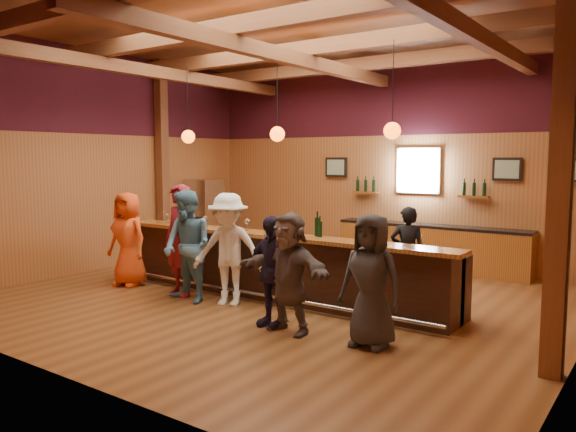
{
  "coord_description": "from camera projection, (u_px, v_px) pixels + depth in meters",
  "views": [
    {
      "loc": [
        5.37,
        -7.34,
        2.33
      ],
      "look_at": [
        0.0,
        0.3,
        1.35
      ],
      "focal_mm": 35.0,
      "sensor_mm": 36.0,
      "label": 1
    }
  ],
  "objects": [
    {
      "name": "room",
      "position": [
        279.0,
        102.0,
        9.0
      ],
      "size": [
        9.04,
        9.0,
        4.52
      ],
      "color": "brown",
      "rests_on": "ground"
    },
    {
      "name": "bar_counter",
      "position": [
        284.0,
        266.0,
        9.35
      ],
      "size": [
        6.3,
        1.07,
        1.11
      ],
      "color": "black",
      "rests_on": "ground"
    },
    {
      "name": "back_bar_cabinet",
      "position": [
        431.0,
        247.0,
        11.58
      ],
      "size": [
        4.0,
        0.52,
        0.95
      ],
      "color": "brown",
      "rests_on": "ground"
    },
    {
      "name": "window",
      "position": [
        418.0,
        171.0,
        11.83
      ],
      "size": [
        0.95,
        0.09,
        0.95
      ],
      "color": "silver",
      "rests_on": "room"
    },
    {
      "name": "framed_pictures",
      "position": [
        459.0,
        169.0,
        11.32
      ],
      "size": [
        5.35,
        0.05,
        0.45
      ],
      "color": "black",
      "rests_on": "room"
    },
    {
      "name": "wine_shelves",
      "position": [
        417.0,
        191.0,
        11.82
      ],
      "size": [
        3.0,
        0.18,
        0.3
      ],
      "color": "brown",
      "rests_on": "room"
    },
    {
      "name": "pendant_lights",
      "position": [
        277.0,
        134.0,
        9.01
      ],
      "size": [
        4.24,
        0.24,
        1.37
      ],
      "color": "black",
      "rests_on": "room"
    },
    {
      "name": "stainless_fridge",
      "position": [
        205.0,
        216.0,
        13.66
      ],
      "size": [
        0.7,
        0.7,
        1.8
      ],
      "primitive_type": "cube",
      "color": "silver",
      "rests_on": "ground"
    },
    {
      "name": "customer_orange",
      "position": [
        128.0,
        239.0,
        10.18
      ],
      "size": [
        0.87,
        0.6,
        1.71
      ],
      "primitive_type": "imported",
      "rotation": [
        0.0,
        0.0,
        0.08
      ],
      "color": "#EF4B16",
      "rests_on": "ground"
    },
    {
      "name": "customer_redvest",
      "position": [
        180.0,
        240.0,
        9.42
      ],
      "size": [
        0.75,
        0.55,
        1.88
      ],
      "primitive_type": "imported",
      "rotation": [
        0.0,
        0.0,
        -0.16
      ],
      "color": "maroon",
      "rests_on": "ground"
    },
    {
      "name": "customer_denim",
      "position": [
        188.0,
        246.0,
        8.99
      ],
      "size": [
        0.98,
        0.82,
        1.82
      ],
      "primitive_type": "imported",
      "rotation": [
        0.0,
        0.0,
        -0.15
      ],
      "color": "#578CAF",
      "rests_on": "ground"
    },
    {
      "name": "customer_white",
      "position": [
        228.0,
        249.0,
        8.81
      ],
      "size": [
        1.3,
        1.01,
        1.78
      ],
      "primitive_type": "imported",
      "rotation": [
        0.0,
        0.0,
        0.35
      ],
      "color": "white",
      "rests_on": "ground"
    },
    {
      "name": "customer_navy",
      "position": [
        272.0,
        271.0,
        7.7
      ],
      "size": [
        0.94,
        0.47,
        1.54
      ],
      "primitive_type": "imported",
      "rotation": [
        0.0,
        0.0,
        -0.11
      ],
      "color": "#1F1933",
      "rests_on": "ground"
    },
    {
      "name": "customer_brown",
      "position": [
        289.0,
        272.0,
        7.43
      ],
      "size": [
        1.55,
        0.63,
        1.62
      ],
      "primitive_type": "imported",
      "rotation": [
        0.0,
        0.0,
        -0.1
      ],
      "color": "#5D4E4A",
      "rests_on": "ground"
    },
    {
      "name": "customer_dark",
      "position": [
        371.0,
        281.0,
        6.87
      ],
      "size": [
        0.81,
        0.53,
        1.65
      ],
      "primitive_type": "imported",
      "rotation": [
        0.0,
        0.0,
        0.01
      ],
      "color": "#2B2B2D",
      "rests_on": "ground"
    },
    {
      "name": "bartender",
      "position": [
        407.0,
        253.0,
        9.22
      ],
      "size": [
        0.66,
        0.56,
        1.54
      ],
      "primitive_type": "imported",
      "rotation": [
        0.0,
        0.0,
        3.54
      ],
      "color": "black",
      "rests_on": "ground"
    },
    {
      "name": "ice_bucket",
      "position": [
        290.0,
        228.0,
        8.82
      ],
      "size": [
        0.21,
        0.21,
        0.23
      ],
      "primitive_type": "cylinder",
      "color": "brown",
      "rests_on": "bar_counter"
    },
    {
      "name": "bottle_a",
      "position": [
        317.0,
        226.0,
        8.69
      ],
      "size": [
        0.08,
        0.08,
        0.39
      ],
      "color": "black",
      "rests_on": "bar_counter"
    },
    {
      "name": "bottle_b",
      "position": [
        320.0,
        229.0,
        8.59
      ],
      "size": [
        0.07,
        0.07,
        0.32
      ],
      "color": "black",
      "rests_on": "bar_counter"
    },
    {
      "name": "glass_a",
      "position": [
        167.0,
        216.0,
        10.42
      ],
      "size": [
        0.08,
        0.08,
        0.18
      ],
      "color": "silver",
      "rests_on": "bar_counter"
    },
    {
      "name": "glass_b",
      "position": [
        187.0,
        218.0,
        10.0
      ],
      "size": [
        0.08,
        0.08,
        0.18
      ],
      "color": "silver",
      "rests_on": "bar_counter"
    },
    {
      "name": "glass_c",
      "position": [
        205.0,
        219.0,
        9.94
      ],
      "size": [
        0.08,
        0.08,
        0.19
      ],
      "color": "silver",
      "rests_on": "bar_counter"
    },
    {
      "name": "glass_d",
      "position": [
        230.0,
        222.0,
        9.51
      ],
      "size": [
        0.08,
        0.08,
        0.17
      ],
      "color": "silver",
      "rests_on": "bar_counter"
    },
    {
      "name": "glass_e",
      "position": [
        247.0,
        222.0,
        9.38
      ],
      "size": [
        0.09,
        0.09,
        0.2
      ],
      "color": "silver",
      "rests_on": "bar_counter"
    },
    {
      "name": "glass_f",
      "position": [
        300.0,
        229.0,
        8.67
      ],
      "size": [
        0.07,
        0.07,
        0.16
      ],
      "color": "silver",
      "rests_on": "bar_counter"
    },
    {
      "name": "glass_g",
      "position": [
        362.0,
        234.0,
        8.1
      ],
      "size": [
        0.07,
        0.07,
        0.17
      ],
      "color": "silver",
      "rests_on": "bar_counter"
    },
    {
      "name": "glass_h",
      "position": [
        375.0,
        235.0,
        7.94
      ],
      "size": [
        0.08,
        0.08,
        0.17
      ],
      "color": "silver",
      "rests_on": "bar_counter"
    }
  ]
}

